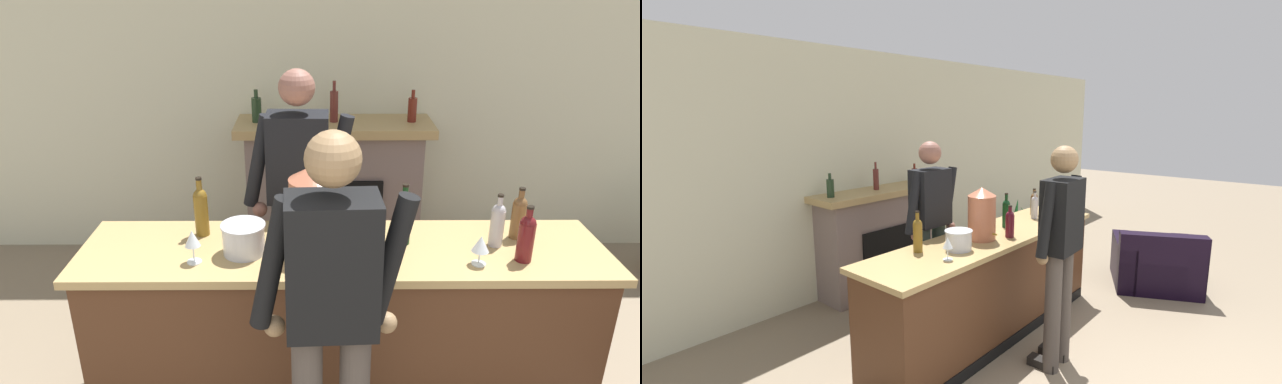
% 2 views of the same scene
% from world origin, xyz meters
% --- Properties ---
extents(wall_back_panel, '(12.00, 0.07, 2.75)m').
position_xyz_m(wall_back_panel, '(0.00, 4.25, 1.38)').
color(wall_back_panel, beige).
rests_on(wall_back_panel, ground_plane).
extents(bar_counter, '(2.75, 0.67, 0.95)m').
position_xyz_m(bar_counter, '(0.09, 2.35, 0.48)').
color(bar_counter, '#4B2C19').
rests_on(bar_counter, ground_plane).
extents(fireplace_stone, '(1.52, 0.52, 1.50)m').
position_xyz_m(fireplace_stone, '(0.09, 3.99, 0.60)').
color(fireplace_stone, slate).
rests_on(fireplace_stone, ground_plane).
extents(person_customer, '(0.66, 0.31, 1.81)m').
position_xyz_m(person_customer, '(0.01, 1.62, 1.00)').
color(person_customer, '#47403A').
rests_on(person_customer, ground_plane).
extents(person_bartender, '(0.66, 0.31, 1.79)m').
position_xyz_m(person_bartender, '(-0.16, 2.87, 1.00)').
color(person_bartender, '#2F413B').
rests_on(person_bartender, ground_plane).
extents(copper_dispenser, '(0.25, 0.29, 0.46)m').
position_xyz_m(copper_dispenser, '(-0.07, 2.34, 1.19)').
color(copper_dispenser, '#B36447').
rests_on(copper_dispenser, bar_counter).
extents(ice_bucket_steel, '(0.23, 0.23, 0.16)m').
position_xyz_m(ice_bucket_steel, '(-0.42, 2.30, 1.03)').
color(ice_bucket_steel, silver).
rests_on(ice_bucket_steel, bar_counter).
extents(wine_bottle_rose_blush, '(0.07, 0.07, 0.34)m').
position_xyz_m(wine_bottle_rose_blush, '(0.41, 2.41, 1.10)').
color(wine_bottle_rose_blush, '#0E3416').
rests_on(wine_bottle_rose_blush, bar_counter).
extents(wine_bottle_cabernet_heavy, '(0.08, 0.08, 0.29)m').
position_xyz_m(wine_bottle_cabernet_heavy, '(1.04, 2.47, 1.08)').
color(wine_bottle_cabernet_heavy, brown).
rests_on(wine_bottle_cabernet_heavy, bar_counter).
extents(wine_bottle_merlot_tall, '(0.08, 0.08, 0.30)m').
position_xyz_m(wine_bottle_merlot_tall, '(0.99, 2.22, 1.09)').
color(wine_bottle_merlot_tall, '#571316').
rests_on(wine_bottle_merlot_tall, bar_counter).
extents(wine_bottle_burgundy_dark, '(0.07, 0.07, 0.29)m').
position_xyz_m(wine_bottle_burgundy_dark, '(0.89, 2.38, 1.08)').
color(wine_bottle_burgundy_dark, '#AAA6AB').
rests_on(wine_bottle_burgundy_dark, bar_counter).
extents(wine_bottle_chardonnay_pale, '(0.08, 0.08, 0.29)m').
position_xyz_m(wine_bottle_chardonnay_pale, '(0.15, 2.19, 1.08)').
color(wine_bottle_chardonnay_pale, '#4E1220').
rests_on(wine_bottle_chardonnay_pale, bar_counter).
extents(wine_bottle_riesling_slim, '(0.08, 0.08, 0.33)m').
position_xyz_m(wine_bottle_riesling_slim, '(-0.67, 2.52, 1.10)').
color(wine_bottle_riesling_slim, brown).
rests_on(wine_bottle_riesling_slim, bar_counter).
extents(wine_glass_front_right, '(0.09, 0.09, 0.16)m').
position_xyz_m(wine_glass_front_right, '(0.76, 2.18, 1.06)').
color(wine_glass_front_right, silver).
rests_on(wine_glass_front_right, bar_counter).
extents(wine_glass_back_row, '(0.08, 0.08, 0.18)m').
position_xyz_m(wine_glass_back_row, '(-0.66, 2.21, 1.08)').
color(wine_glass_back_row, silver).
rests_on(wine_glass_back_row, bar_counter).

